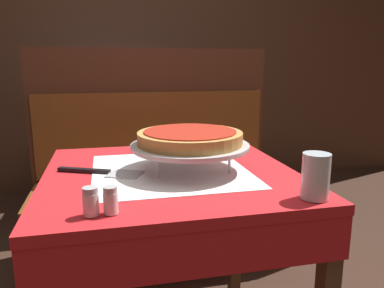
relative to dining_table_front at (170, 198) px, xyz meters
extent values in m
cube|color=red|center=(0.00, 0.00, 0.08)|extent=(0.82, 0.82, 0.03)
cube|color=white|center=(0.00, 0.00, 0.10)|extent=(0.51, 0.51, 0.00)
cube|color=red|center=(0.00, 0.00, 0.00)|extent=(0.82, 0.82, 0.12)
cube|color=#4C331E|center=(-0.38, 0.38, -0.29)|extent=(0.05, 0.05, 0.72)
cube|color=#4C331E|center=(0.38, 0.38, -0.29)|extent=(0.05, 0.05, 0.72)
cube|color=#194799|center=(-0.14, 1.61, 0.07)|extent=(0.83, 0.83, 0.03)
cube|color=white|center=(-0.14, 1.61, 0.09)|extent=(0.51, 0.51, 0.00)
cube|color=#194799|center=(-0.14, 1.61, -0.02)|extent=(0.82, 0.82, 0.16)
cube|color=#4C331E|center=(-0.52, 1.23, -0.30)|extent=(0.05, 0.05, 0.71)
cube|color=#4C331E|center=(0.24, 1.23, -0.30)|extent=(0.05, 0.05, 0.71)
cube|color=#4C331E|center=(-0.52, 1.99, -0.30)|extent=(0.05, 0.05, 0.71)
cube|color=#4C331E|center=(0.24, 1.99, -0.30)|extent=(0.05, 0.05, 0.71)
cube|color=#4C2819|center=(0.06, 0.77, -0.46)|extent=(1.37, 0.52, 0.38)
cube|color=brown|center=(0.06, 0.77, -0.24)|extent=(1.34, 0.51, 0.06)
cube|color=#4C2819|center=(0.06, 0.99, 0.16)|extent=(1.37, 0.06, 0.74)
cube|color=brown|center=(0.06, 0.95, 0.05)|extent=(1.32, 0.02, 0.48)
cube|color=#4C2D1E|center=(0.00, 2.15, 0.55)|extent=(6.00, 0.04, 2.40)
cylinder|color=#ADADB2|center=(0.07, 0.12, 0.14)|extent=(0.01, 0.01, 0.07)
cylinder|color=#ADADB2|center=(-0.05, -0.08, 0.14)|extent=(0.01, 0.01, 0.07)
cylinder|color=#ADADB2|center=(0.18, -0.08, 0.14)|extent=(0.01, 0.01, 0.07)
cylinder|color=#ADADB2|center=(0.07, -0.01, 0.17)|extent=(0.27, 0.27, 0.01)
cylinder|color=silver|center=(0.07, -0.01, 0.18)|extent=(0.38, 0.38, 0.01)
cylinder|color=silver|center=(0.07, -0.01, 0.18)|extent=(0.40, 0.40, 0.01)
cylinder|color=#C68E47|center=(0.07, -0.01, 0.21)|extent=(0.35, 0.35, 0.04)
cylinder|color=#B22819|center=(0.07, -0.01, 0.23)|extent=(0.31, 0.31, 0.01)
cube|color=#BCBCC1|center=(-0.15, -0.02, 0.10)|extent=(0.13, 0.12, 0.00)
cube|color=black|center=(-0.28, 0.04, 0.10)|extent=(0.17, 0.09, 0.01)
cylinder|color=silver|center=(0.33, -0.35, 0.16)|extent=(0.07, 0.07, 0.12)
cylinder|color=silver|center=(-0.25, -0.33, 0.13)|extent=(0.04, 0.04, 0.05)
cylinder|color=#B7B7BC|center=(-0.25, -0.33, 0.16)|extent=(0.04, 0.04, 0.02)
cylinder|color=silver|center=(-0.20, -0.33, 0.13)|extent=(0.04, 0.04, 0.05)
cylinder|color=#B7B7BC|center=(-0.20, -0.33, 0.16)|extent=(0.03, 0.03, 0.01)
cube|color=black|center=(-0.08, 1.55, 0.11)|extent=(0.11, 0.11, 0.03)
cylinder|color=black|center=(-0.08, 1.55, 0.18)|extent=(0.01, 0.01, 0.13)
cylinder|color=red|center=(-0.08, 1.58, 0.17)|extent=(0.04, 0.04, 0.10)
cylinder|color=white|center=(-0.08, 1.52, 0.17)|extent=(0.04, 0.04, 0.10)
camera|label=1|loc=(-0.20, -1.19, 0.45)|focal=35.00mm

